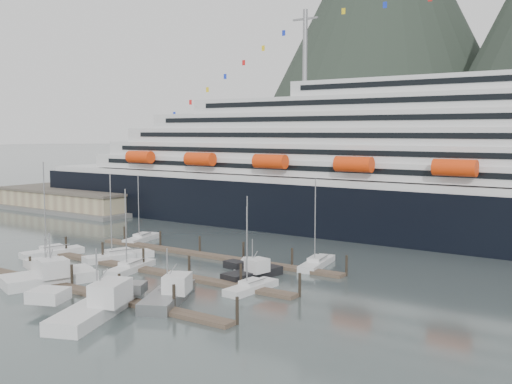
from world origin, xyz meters
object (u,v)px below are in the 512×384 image
sailboat_f (248,267)px  trawler_c (96,306)px  sailboat_e (142,239)px  sailboat_h (251,288)px  sailboat_c (131,268)px  trawler_b (50,277)px  sailboat_a (52,253)px  warehouse (73,201)px  sailboat_b (119,257)px  trawler_e (252,272)px  trawler_a (46,274)px  sailboat_g (317,264)px  trawler_d (166,295)px  cruise_ship (496,178)px

sailboat_f → trawler_c: 27.54m
sailboat_e → sailboat_h: size_ratio=1.13×
sailboat_c → trawler_b: sailboat_c is taller
sailboat_a → warehouse: bearing=62.2°
sailboat_a → trawler_c: sailboat_a is taller
sailboat_c → trawler_b: bearing=151.5°
sailboat_b → trawler_c: 28.98m
sailboat_h → trawler_e: bearing=37.7°
trawler_c → trawler_a: bearing=48.4°
sailboat_c → sailboat_f: (13.57, 10.68, -0.01)m
sailboat_h → trawler_a: sailboat_h is taller
sailboat_c → trawler_c: (12.27, -16.83, 0.59)m
sailboat_h → trawler_c: (-8.55, -17.95, 0.60)m
sailboat_a → sailboat_g: 43.50m
sailboat_a → sailboat_g: size_ratio=1.15×
trawler_d → sailboat_e: bearing=23.5°
sailboat_g → trawler_c: size_ratio=0.85×
sailboat_e → sailboat_c: bearing=-152.1°
warehouse → trawler_d: trawler_d is taller
sailboat_c → cruise_ship: bearing=-49.0°
warehouse → sailboat_f: 82.75m
sailboat_a → sailboat_e: sailboat_a is taller
sailboat_f → trawler_b: bearing=116.9°
sailboat_h → sailboat_c: bearing=96.5°
sailboat_a → sailboat_g: bearing=-52.0°
warehouse → sailboat_e: bearing=-24.8°
sailboat_e → sailboat_h: bearing=-128.5°
cruise_ship → trawler_c: 75.51m
sailboat_e → trawler_d: size_ratio=1.03×
sailboat_a → trawler_c: (30.97, -17.19, 0.55)m
warehouse → sailboat_g: (84.66, -22.01, -1.83)m
sailboat_g → trawler_c: (-8.69, -35.06, 0.59)m
sailboat_f → trawler_d: size_ratio=0.92×
sailboat_h → trawler_d: (-5.50, -9.83, 0.51)m
sailboat_g → trawler_b: (-24.10, -29.70, 0.54)m
sailboat_b → trawler_b: (4.25, -15.91, 0.53)m
sailboat_h → warehouse: bearing=68.6°
warehouse → sailboat_b: bearing=-32.4°
trawler_c → trawler_d: (3.05, 8.12, -0.09)m
sailboat_h → sailboat_e: bearing=68.6°
sailboat_e → trawler_a: 30.37m
warehouse → trawler_e: trawler_e is taller
sailboat_a → sailboat_c: sailboat_a is taller
sailboat_e → sailboat_h: (36.98, -17.12, -0.01)m
sailboat_g → trawler_d: bearing=158.0°
trawler_e → sailboat_a: bearing=110.3°
sailboat_e → sailboat_f: 30.67m
sailboat_f → sailboat_h: 12.00m
cruise_ship → sailboat_b: size_ratio=14.77×
sailboat_b → cruise_ship: bearing=-23.3°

